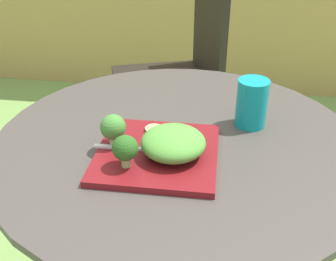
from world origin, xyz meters
TOP-DOWN VIEW (x-y plane):
  - patio_table at (0.00, 0.00)m, footprint 0.81×0.81m
  - patio_chair at (-0.08, 0.95)m, footprint 0.56×0.56m
  - salad_plate at (-0.03, -0.08)m, footprint 0.24×0.24m
  - drinking_glass at (0.16, 0.08)m, footprint 0.07×0.07m
  - fork at (-0.07, -0.08)m, footprint 0.15×0.02m
  - lettuce_mound at (0.00, -0.09)m, footprint 0.13×0.13m
  - broccoli_floret_0 at (-0.08, -0.14)m, footprint 0.05×0.05m
  - broccoli_floret_1 at (-0.13, -0.07)m, footprint 0.05×0.05m
  - cucumber_slice_0 at (-0.05, 0.00)m, footprint 0.04×0.04m

SIDE VIEW (x-z plane):
  - patio_table at x=0.00m, z-range 0.07..0.79m
  - patio_chair at x=-0.08m, z-range 0.08..0.98m
  - salad_plate at x=-0.03m, z-range 0.72..0.73m
  - fork at x=-0.07m, z-range 0.73..0.74m
  - cucumber_slice_0 at x=-0.05m, z-range 0.73..0.74m
  - lettuce_mound at x=0.00m, z-range 0.73..0.79m
  - drinking_glass at x=0.16m, z-range 0.71..0.82m
  - broccoli_floret_0 at x=-0.08m, z-range 0.74..0.80m
  - broccoli_floret_1 at x=-0.13m, z-range 0.74..0.81m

